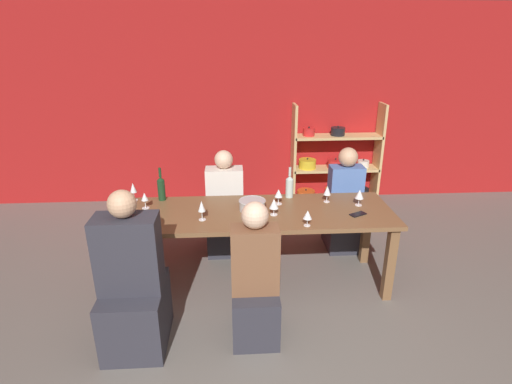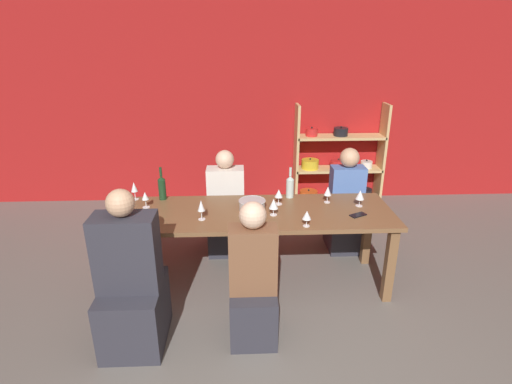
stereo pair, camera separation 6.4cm
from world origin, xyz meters
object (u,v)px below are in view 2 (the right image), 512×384
Objects in this scene: shelf_unit at (336,168)px; dining_table at (256,220)px; wine_bottle_dark at (290,186)px; wine_glass_empty_b at (119,216)px; wine_glass_white_a at (201,206)px; wine_glass_red_c at (307,216)px; wine_bottle_green at (162,187)px; person_near_a at (253,289)px; person_far_b at (345,212)px; person_near_b at (132,291)px; wine_glass_white_c at (274,204)px; wine_glass_red_b at (279,194)px; cell_phone at (358,215)px; mixing_bowl at (252,205)px; wine_glass_white_e at (260,210)px; wine_glass_empty_a at (328,191)px; wine_glass_white_b at (134,188)px; person_far_a at (226,215)px; wine_glass_white_d at (145,197)px.

shelf_unit is 2.40m from dining_table.
wine_bottle_dark is 1.63m from wine_glass_empty_b.
wine_glass_white_a is 0.91m from wine_glass_red_c.
person_near_a reaches higher than wine_bottle_green.
person_near_b is at bearing 35.70° from person_far_b.
wine_glass_white_c is at bearing 5.88° from wine_glass_white_a.
dining_table is at bearing 17.62° from wine_glass_white_a.
wine_glass_red_b reaches higher than cell_phone.
mixing_bowl is 0.30m from wine_glass_white_e.
cell_phone is (2.04, 0.20, -0.12)m from wine_glass_empty_b.
wine_glass_white_e is 0.90m from cell_phone.
wine_glass_white_a is (-0.45, -0.19, 0.07)m from mixing_bowl.
wine_glass_white_a is at bearing -164.06° from wine_glass_empty_a.
wine_glass_white_c is (-0.07, -0.25, 0.00)m from wine_glass_red_b.
wine_bottle_dark is 0.27× the size of person_near_a.
wine_glass_white_b is (-1.14, 0.31, 0.07)m from mixing_bowl.
shelf_unit reaches higher than wine_glass_red_c.
wine_glass_empty_a is 0.47m from wine_glass_red_b.
person_far_a is at bearing -1.06° from person_far_b.
wine_glass_empty_b reaches higher than wine_glass_white_e.
wine_glass_white_a reaches higher than wine_glass_white_b.
mixing_bowl is at bearing -142.18° from wine_bottle_dark.
dining_table is at bearing 141.07° from wine_glass_red_c.
shelf_unit reaches higher than wine_glass_empty_a.
wine_bottle_dark is 1.76m from person_near_b.
wine_glass_red_c is at bearing 0.07° from wine_glass_empty_b.
dining_table is 14.88× the size of wine_glass_white_e.
person_near_b is at bearing -162.69° from wine_glass_red_c.
person_far_a reaches higher than wine_glass_red_c.
dining_table is 0.26m from wine_glass_white_c.
wine_glass_red_c is at bearing -42.80° from wine_glass_white_c.
wine_glass_white_c is 1.23m from person_far_b.
wine_glass_empty_a is at bearing 32.58° from wine_glass_white_e.
wine_bottle_dark is 1.86× the size of cell_phone.
dining_table is 7.62× the size of wine_bottle_green.
person_near_a is at bearing -129.42° from wine_glass_empty_a.
wine_glass_empty_a is at bearing 15.94° from wine_glass_white_a.
wine_glass_white_e is (0.02, -0.25, 0.21)m from dining_table.
wine_glass_empty_a is 0.40m from cell_phone.
cell_phone is at bearing -12.87° from wine_glass_white_b.
cell_phone is 0.88m from person_far_b.
mixing_bowl is 0.23m from wine_glass_white_c.
person_near_b reaches higher than wine_glass_empty_b.
wine_glass_empty_a is at bearing 123.97° from cell_phone.
shelf_unit is 2.82m from wine_glass_white_a.
person_near_a reaches higher than wine_glass_white_c.
wine_glass_white_d is at bearing 169.19° from wine_glass_white_c.
shelf_unit reaches higher than wine_glass_white_b.
wine_bottle_dark is 0.27× the size of person_far_a.
wine_glass_white_e reaches higher than mixing_bowl.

